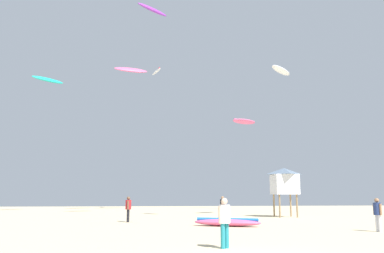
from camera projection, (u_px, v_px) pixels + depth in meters
name	position (u px, v px, depth m)	size (l,w,h in m)	color
person_foreground	(225.00, 219.00, 14.02)	(0.48, 0.39, 1.72)	teal
person_midground	(223.00, 206.00, 31.54)	(0.40, 0.54, 1.75)	black
person_left	(128.00, 207.00, 27.78)	(0.39, 0.57, 1.74)	black
person_right	(378.00, 212.00, 20.42)	(0.38, 0.55, 1.68)	silver
kite_grounded_near	(227.00, 222.00, 23.87)	(4.15, 2.78, 0.48)	#E5598C
lifeguard_tower	(284.00, 181.00, 34.65)	(2.30, 2.30, 4.15)	#8C704C
kite_aloft_1	(281.00, 70.00, 36.90)	(3.06, 3.35, 0.49)	white
kite_aloft_2	(131.00, 70.00, 40.35)	(3.46, 1.68, 0.82)	#E5598C
kite_aloft_3	(48.00, 80.00, 45.73)	(3.60, 3.32, 0.86)	#19B29E
kite_aloft_6	(153.00, 10.00, 47.31)	(4.20, 3.90, 1.11)	purple
kite_aloft_7	(156.00, 71.00, 54.29)	(1.66, 3.13, 0.70)	white
kite_aloft_8	(244.00, 121.00, 54.24)	(3.89, 2.67, 0.79)	#E5598C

